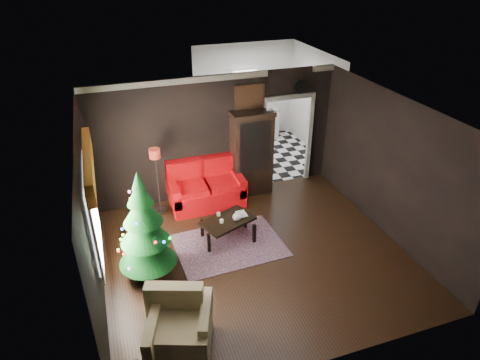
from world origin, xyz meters
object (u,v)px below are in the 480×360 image
object	(u,v)px
curio_cabinet	(252,155)
armchair	(180,325)
floor_lamp	(158,181)
wall_clock	(300,86)
coffee_table	(228,229)
christmas_tree	(144,226)
teapot	(237,217)
loveseat	(206,185)
kitchen_table	(256,149)

from	to	relation	value
curio_cabinet	armchair	distance (m)	4.66
floor_lamp	wall_clock	xyz separation A→B (m)	(3.40, 0.49, 1.55)
coffee_table	wall_clock	world-z (taller)	wall_clock
christmas_tree	coffee_table	bearing A→B (deg)	18.66
armchair	teapot	bearing A→B (deg)	74.06
loveseat	coffee_table	distance (m)	1.43
armchair	coffee_table	size ratio (longest dim) A/B	0.91
christmas_tree	kitchen_table	distance (m)	4.97
loveseat	armchair	distance (m)	3.92
loveseat	kitchen_table	distance (m)	2.45
christmas_tree	armchair	bearing A→B (deg)	-83.21
curio_cabinet	teapot	bearing A→B (deg)	-118.62
christmas_tree	armchair	size ratio (longest dim) A/B	2.11
kitchen_table	loveseat	bearing A→B (deg)	-137.49
loveseat	wall_clock	distance (m)	3.04
coffee_table	wall_clock	bearing A→B (deg)	38.21
curio_cabinet	floor_lamp	world-z (taller)	curio_cabinet
floor_lamp	kitchen_table	xyz separation A→B (m)	(2.85, 1.74, -0.45)
coffee_table	teapot	xyz separation A→B (m)	(0.16, -0.08, 0.31)
curio_cabinet	loveseat	bearing A→B (deg)	-169.17
kitchen_table	teapot	bearing A→B (deg)	-116.76
coffee_table	armchair	bearing A→B (deg)	-121.86
loveseat	armchair	world-z (taller)	loveseat
coffee_table	kitchen_table	xyz separation A→B (m)	(1.74, 3.05, 0.14)
curio_cabinet	kitchen_table	world-z (taller)	curio_cabinet
curio_cabinet	kitchen_table	xyz separation A→B (m)	(0.65, 1.43, -0.57)
curio_cabinet	wall_clock	bearing A→B (deg)	8.53
curio_cabinet	coffee_table	distance (m)	2.08
curio_cabinet	floor_lamp	size ratio (longest dim) A/B	1.30
loveseat	floor_lamp	size ratio (longest dim) A/B	1.16
coffee_table	kitchen_table	bearing A→B (deg)	60.32
loveseat	curio_cabinet	bearing A→B (deg)	10.83
loveseat	wall_clock	bearing A→B (deg)	9.66
loveseat	christmas_tree	bearing A→B (deg)	-128.64
christmas_tree	coffee_table	size ratio (longest dim) A/B	1.91
coffee_table	teapot	bearing A→B (deg)	-27.23
teapot	kitchen_table	bearing A→B (deg)	63.24
teapot	wall_clock	xyz separation A→B (m)	(2.13, 1.88, 1.83)
curio_cabinet	teapot	world-z (taller)	curio_cabinet
floor_lamp	wall_clock	bearing A→B (deg)	8.22
curio_cabinet	christmas_tree	xyz separation A→B (m)	(-2.71, -2.17, 0.10)
curio_cabinet	kitchen_table	size ratio (longest dim) A/B	2.53
loveseat	christmas_tree	xyz separation A→B (m)	(-1.56, -1.95, 0.55)
loveseat	curio_cabinet	xyz separation A→B (m)	(1.15, 0.22, 0.45)
armchair	coffee_table	distance (m)	2.69
armchair	wall_clock	size ratio (longest dim) A/B	2.82
coffee_table	floor_lamp	bearing A→B (deg)	130.28
loveseat	christmas_tree	size ratio (longest dim) A/B	0.89
floor_lamp	coffee_table	xyz separation A→B (m)	(1.11, -1.31, -0.59)
armchair	loveseat	bearing A→B (deg)	89.52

